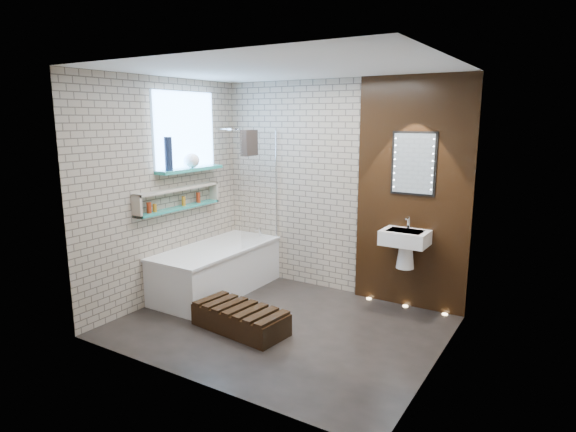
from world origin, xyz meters
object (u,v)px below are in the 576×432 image
Objects in this scene: bath_screen at (260,188)px; walnut_step at (240,319)px; led_mirror at (414,164)px; washbasin at (405,243)px; bathtub at (217,269)px.

bath_screen reaches higher than walnut_step.
bath_screen is 2.00× the size of led_mirror.
bath_screen is 1.89m from washbasin.
washbasin is at bearing 47.74° from walnut_step.
led_mirror is at bearing 90.00° from washbasin.
walnut_step is at bearing -64.36° from bath_screen.
led_mirror reaches higher than walnut_step.
bathtub is 1.21m from walnut_step.
led_mirror reaches higher than bath_screen.
walnut_step is (0.93, -0.75, -0.18)m from bathtub.
bathtub is 1.74× the size of walnut_step.
washbasin is 0.83× the size of led_mirror.
bath_screen is 1.89m from led_mirror.
bath_screen is 1.40× the size of walnut_step.
led_mirror is (1.82, 0.34, 0.37)m from bath_screen.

